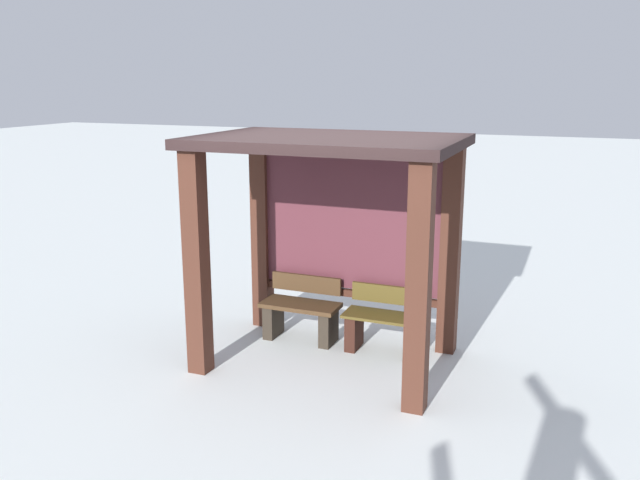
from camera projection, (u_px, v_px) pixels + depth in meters
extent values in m
plane|color=silver|center=(328.00, 360.00, 7.00)|extent=(60.00, 60.00, 0.00)
cube|color=#442319|center=(197.00, 264.00, 6.49)|extent=(0.20, 0.20, 2.24)
cube|color=#442319|center=(419.00, 290.00, 5.69)|extent=(0.20, 0.20, 2.24)
cube|color=#442319|center=(262.00, 233.00, 7.77)|extent=(0.20, 0.20, 2.24)
cube|color=#442319|center=(450.00, 251.00, 6.98)|extent=(0.20, 0.20, 2.24)
cube|color=black|center=(328.00, 141.00, 6.45)|extent=(2.55, 1.77, 0.10)
cube|color=#54262F|center=(351.00, 221.00, 7.32)|extent=(2.01, 0.08, 1.54)
cube|color=#442319|center=(350.00, 293.00, 7.50)|extent=(2.01, 0.06, 0.08)
cube|color=#432E1A|center=(300.00, 305.00, 7.45)|extent=(0.88, 0.39, 0.05)
cube|color=#432E1A|center=(306.00, 283.00, 7.56)|extent=(0.84, 0.04, 0.20)
cube|color=#2D251D|center=(329.00, 327.00, 7.38)|extent=(0.12, 0.33, 0.39)
cube|color=#2D251D|center=(273.00, 319.00, 7.62)|extent=(0.12, 0.33, 0.39)
cube|color=#4D3F19|center=(384.00, 316.00, 7.10)|extent=(0.88, 0.37, 0.03)
cube|color=#4D3F19|center=(389.00, 295.00, 7.20)|extent=(0.84, 0.04, 0.20)
cube|color=black|center=(415.00, 340.00, 7.03)|extent=(0.12, 0.32, 0.39)
cube|color=black|center=(354.00, 331.00, 7.27)|extent=(0.12, 0.32, 0.39)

